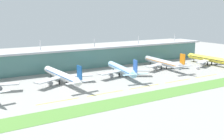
% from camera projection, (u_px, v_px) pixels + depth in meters
% --- Properties ---
extents(ground_plane, '(600.00, 600.00, 0.00)m').
position_uv_depth(ground_plane, '(150.00, 87.00, 195.84)').
color(ground_plane, gray).
extents(terminal_building, '(288.00, 34.00, 29.76)m').
position_uv_depth(terminal_building, '(92.00, 56.00, 276.86)').
color(terminal_building, slate).
rests_on(terminal_building, ground).
extents(airliner_near_middle, '(48.61, 67.34, 18.90)m').
position_uv_depth(airliner_near_middle, '(62.00, 75.00, 204.40)').
color(airliner_near_middle, white).
rests_on(airliner_near_middle, ground).
extents(airliner_center, '(48.21, 61.18, 18.90)m').
position_uv_depth(airliner_center, '(122.00, 69.00, 228.11)').
color(airliner_center, '#9ED1EA').
rests_on(airliner_center, ground).
extents(airliner_far_middle, '(48.68, 65.22, 18.90)m').
position_uv_depth(airliner_far_middle, '(163.00, 62.00, 260.25)').
color(airliner_far_middle, '#ADB2BC').
rests_on(airliner_far_middle, ground).
extents(airliner_farthest, '(48.80, 60.95, 18.90)m').
position_uv_depth(airliner_farthest, '(209.00, 59.00, 281.51)').
color(airliner_farthest, yellow).
rests_on(airliner_farthest, ground).
extents(taxiway_stripe_west, '(28.00, 0.70, 0.04)m').
position_uv_depth(taxiway_stripe_west, '(58.00, 101.00, 163.09)').
color(taxiway_stripe_west, yellow).
rests_on(taxiway_stripe_west, ground).
extents(taxiway_stripe_mid_west, '(28.00, 0.70, 0.04)m').
position_uv_depth(taxiway_stripe_mid_west, '(106.00, 93.00, 179.92)').
color(taxiway_stripe_mid_west, yellow).
rests_on(taxiway_stripe_mid_west, ground).
extents(taxiway_stripe_centre, '(28.00, 0.70, 0.04)m').
position_uv_depth(taxiway_stripe_centre, '(145.00, 87.00, 196.75)').
color(taxiway_stripe_centre, yellow).
rests_on(taxiway_stripe_centre, ground).
extents(taxiway_stripe_mid_east, '(28.00, 0.70, 0.04)m').
position_uv_depth(taxiway_stripe_mid_east, '(178.00, 81.00, 213.58)').
color(taxiway_stripe_mid_east, yellow).
rests_on(taxiway_stripe_mid_east, ground).
extents(taxiway_stripe_east, '(28.00, 0.70, 0.04)m').
position_uv_depth(taxiway_stripe_east, '(206.00, 76.00, 230.42)').
color(taxiway_stripe_east, yellow).
rests_on(taxiway_stripe_east, ground).
extents(grass_verge, '(300.00, 18.00, 0.10)m').
position_uv_depth(grass_verge, '(167.00, 93.00, 180.34)').
color(grass_verge, '#518438').
rests_on(grass_verge, ground).
extents(baggage_cart, '(3.77, 3.87, 2.48)m').
position_uv_depth(baggage_cart, '(198.00, 68.00, 260.16)').
color(baggage_cart, silver).
rests_on(baggage_cart, ground).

